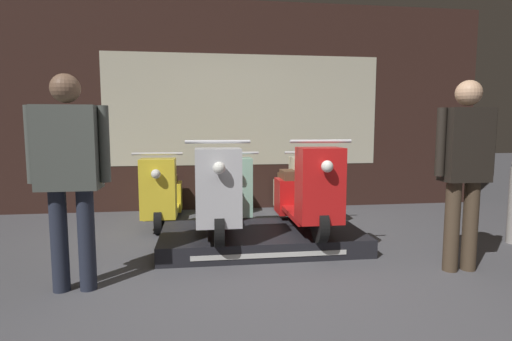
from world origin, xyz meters
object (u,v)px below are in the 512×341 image
(scooter_backrow_2, at_px, (298,192))
(person_left_browsing, at_px, (69,164))
(scooter_backrow_0, at_px, (163,195))
(scooter_display_right, at_px, (307,193))
(person_right_browsing, at_px, (465,162))
(scooter_backrow_1, at_px, (232,193))
(scooter_display_left, at_px, (217,195))

(scooter_backrow_2, relative_size, person_left_browsing, 0.90)
(scooter_backrow_0, bearing_deg, person_left_browsing, -102.98)
(scooter_display_right, height_order, person_right_browsing, person_right_browsing)
(scooter_display_right, height_order, scooter_backrow_2, scooter_display_right)
(scooter_display_right, distance_m, person_right_browsing, 1.55)
(scooter_display_right, relative_size, scooter_backrow_2, 1.00)
(scooter_backrow_2, relative_size, person_right_browsing, 0.90)
(scooter_backrow_1, bearing_deg, scooter_display_right, -59.54)
(scooter_display_right, relative_size, person_right_browsing, 0.90)
(scooter_display_left, relative_size, person_left_browsing, 0.90)
(scooter_backrow_1, height_order, scooter_backrow_2, same)
(scooter_backrow_0, bearing_deg, scooter_display_right, -36.61)
(scooter_display_left, bearing_deg, scooter_display_right, 0.00)
(scooter_backrow_1, height_order, person_right_browsing, person_right_browsing)
(person_left_browsing, bearing_deg, person_right_browsing, 0.00)
(scooter_backrow_1, xyz_separation_m, person_right_browsing, (1.90, -2.12, 0.59))
(scooter_display_left, height_order, person_right_browsing, person_right_browsing)
(scooter_backrow_2, xyz_separation_m, person_left_browsing, (-2.33, -2.12, 0.61))
(scooter_display_left, height_order, scooter_backrow_1, scooter_display_left)
(scooter_backrow_0, distance_m, scooter_backrow_1, 0.92)
(person_left_browsing, bearing_deg, scooter_backrow_2, 42.24)
(scooter_display_left, relative_size, scooter_display_right, 1.00)
(person_left_browsing, bearing_deg, scooter_display_left, 37.80)
(scooter_display_right, relative_size, person_left_browsing, 0.90)
(scooter_backrow_1, relative_size, person_left_browsing, 0.90)
(scooter_display_right, bearing_deg, scooter_backrow_1, 120.46)
(scooter_backrow_1, bearing_deg, scooter_backrow_2, 0.00)
(scooter_display_right, height_order, scooter_backrow_0, scooter_display_right)
(scooter_display_right, xyz_separation_m, person_right_browsing, (1.19, -0.90, 0.41))
(scooter_backrow_2, bearing_deg, scooter_backrow_1, 180.00)
(scooter_backrow_0, xyz_separation_m, person_left_browsing, (-0.49, -2.12, 0.61))
(scooter_display_right, bearing_deg, scooter_display_left, 180.00)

